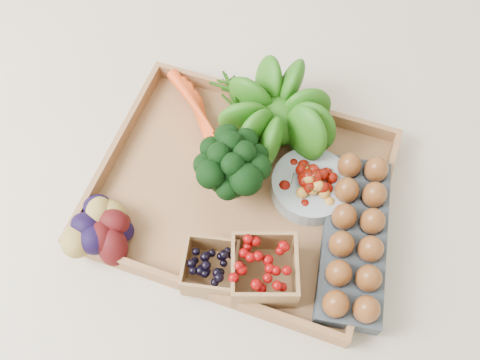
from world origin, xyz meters
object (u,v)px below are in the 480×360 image
(broccoli, at_px, (233,175))
(cherry_bowl, at_px, (310,186))
(tray, at_px, (240,192))
(egg_carton, at_px, (354,239))

(broccoli, height_order, cherry_bowl, broccoli)
(tray, distance_m, egg_carton, 0.24)
(broccoli, relative_size, egg_carton, 0.45)
(broccoli, bearing_deg, cherry_bowl, 17.74)
(cherry_bowl, bearing_deg, tray, -160.86)
(cherry_bowl, bearing_deg, broccoli, -162.26)
(tray, bearing_deg, cherry_bowl, 19.14)
(egg_carton, bearing_deg, tray, 162.48)
(cherry_bowl, height_order, egg_carton, cherry_bowl)
(broccoli, relative_size, cherry_bowl, 0.96)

